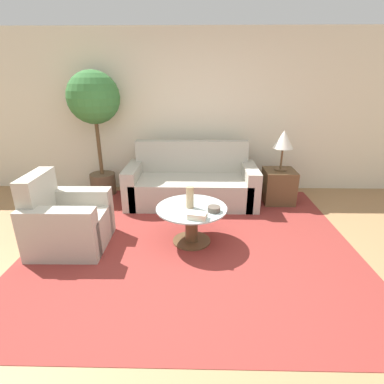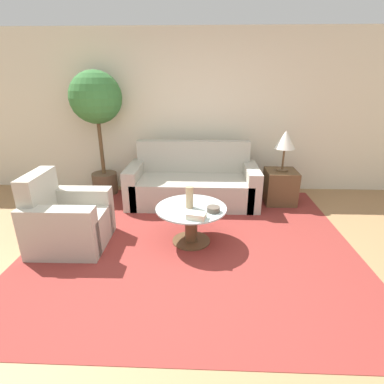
# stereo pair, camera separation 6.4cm
# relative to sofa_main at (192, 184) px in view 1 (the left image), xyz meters

# --- Properties ---
(ground_plane) EXTENTS (14.00, 14.00, 0.00)m
(ground_plane) POSITION_rel_sofa_main_xyz_m (-0.04, -2.05, -0.29)
(ground_plane) COLOR #9E754C
(wall_back) EXTENTS (10.00, 0.06, 2.60)m
(wall_back) POSITION_rel_sofa_main_xyz_m (-0.04, 0.64, 1.01)
(wall_back) COLOR beige
(wall_back) RESTS_ON ground_plane
(rug) EXTENTS (3.81, 3.41, 0.01)m
(rug) POSITION_rel_sofa_main_xyz_m (0.03, -1.30, -0.29)
(rug) COLOR maroon
(rug) RESTS_ON ground_plane
(sofa_main) EXTENTS (2.00, 0.88, 0.92)m
(sofa_main) POSITION_rel_sofa_main_xyz_m (0.00, 0.00, 0.00)
(sofa_main) COLOR #B2AD9E
(sofa_main) RESTS_ON ground_plane
(armchair) EXTENTS (0.82, 0.82, 0.88)m
(armchair) POSITION_rel_sofa_main_xyz_m (-1.44, -1.41, 0.00)
(armchair) COLOR #B2AD9E
(armchair) RESTS_ON ground_plane
(coffee_table) EXTENTS (0.83, 0.83, 0.45)m
(coffee_table) POSITION_rel_sofa_main_xyz_m (0.03, -1.30, 0.00)
(coffee_table) COLOR brown
(coffee_table) RESTS_ON ground_plane
(side_table) EXTENTS (0.47, 0.47, 0.53)m
(side_table) POSITION_rel_sofa_main_xyz_m (1.37, -0.02, -0.03)
(side_table) COLOR brown
(side_table) RESTS_ON ground_plane
(table_lamp) EXTENTS (0.31, 0.31, 0.61)m
(table_lamp) POSITION_rel_sofa_main_xyz_m (1.37, -0.02, 0.70)
(table_lamp) COLOR brown
(table_lamp) RESTS_ON side_table
(potted_plant) EXTENTS (0.80, 0.80, 1.98)m
(potted_plant) POSITION_rel_sofa_main_xyz_m (-1.51, 0.29, 1.14)
(potted_plant) COLOR brown
(potted_plant) RESTS_ON ground_plane
(vase) EXTENTS (0.09, 0.09, 0.26)m
(vase) POSITION_rel_sofa_main_xyz_m (0.01, -1.30, 0.29)
(vase) COLOR tan
(vase) RESTS_ON coffee_table
(bowl) EXTENTS (0.15, 0.15, 0.06)m
(bowl) POSITION_rel_sofa_main_xyz_m (0.28, -1.40, 0.19)
(bowl) COLOR brown
(bowl) RESTS_ON coffee_table
(book_stack) EXTENTS (0.22, 0.17, 0.07)m
(book_stack) POSITION_rel_sofa_main_xyz_m (0.10, -1.59, 0.20)
(book_stack) COLOR beige
(book_stack) RESTS_ON coffee_table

